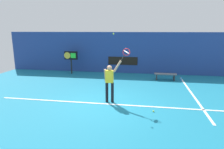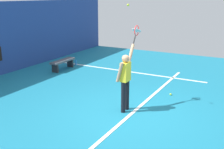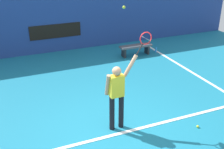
{
  "view_description": "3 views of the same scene",
  "coord_description": "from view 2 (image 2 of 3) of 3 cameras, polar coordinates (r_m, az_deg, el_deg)",
  "views": [
    {
      "loc": [
        1.62,
        -8.22,
        3.21
      ],
      "look_at": [
        0.12,
        0.79,
        1.14
      ],
      "focal_mm": 31.85,
      "sensor_mm": 36.0,
      "label": 1
    },
    {
      "loc": [
        -6.77,
        -3.16,
        3.32
      ],
      "look_at": [
        -0.19,
        0.42,
        1.15
      ],
      "focal_mm": 44.65,
      "sensor_mm": 36.0,
      "label": 2
    },
    {
      "loc": [
        -2.32,
        -5.4,
        4.24
      ],
      "look_at": [
        0.3,
        0.87,
        1.16
      ],
      "focal_mm": 45.55,
      "sensor_mm": 36.0,
      "label": 3
    }
  ],
  "objects": [
    {
      "name": "spare_ball",
      "position": [
        9.73,
        11.92,
        -3.99
      ],
      "size": [
        0.07,
        0.07,
        0.07
      ],
      "primitive_type": "sphere",
      "color": "#CCE033",
      "rests_on": "ground_plane"
    },
    {
      "name": "tennis_player",
      "position": [
        7.99,
        2.75,
        -0.71
      ],
      "size": [
        0.78,
        0.31,
        1.93
      ],
      "color": "black",
      "rests_on": "ground_plane"
    },
    {
      "name": "water_bottle",
      "position": [
        13.69,
        -7.41,
        2.45
      ],
      "size": [
        0.07,
        0.07,
        0.24
      ],
      "primitive_type": "cylinder",
      "color": "#338CD8",
      "rests_on": "ground_plane"
    },
    {
      "name": "tennis_racket",
      "position": [
        8.36,
        5.02,
        8.75
      ],
      "size": [
        0.46,
        0.27,
        0.61
      ],
      "color": "black"
    },
    {
      "name": "court_sideline",
      "position": [
        12.46,
        2.96,
        0.66
      ],
      "size": [
        0.1,
        7.0,
        0.01
      ],
      "primitive_type": "cube",
      "color": "white",
      "rests_on": "ground_plane"
    },
    {
      "name": "ground_plane",
      "position": [
        8.18,
        3.24,
        -7.86
      ],
      "size": [
        18.0,
        18.0,
        0.0
      ],
      "primitive_type": "plane",
      "color": "teal"
    },
    {
      "name": "tennis_ball",
      "position": [
        7.81,
        3.32,
        14.03
      ],
      "size": [
        0.07,
        0.07,
        0.07
      ],
      "primitive_type": "sphere",
      "color": "#CCE033"
    },
    {
      "name": "court_bench",
      "position": [
        12.87,
        -10.04,
        2.46
      ],
      "size": [
        1.4,
        0.36,
        0.45
      ],
      "color": "#4C4C51",
      "rests_on": "ground_plane"
    },
    {
      "name": "court_baseline",
      "position": [
        8.13,
        4.05,
        -7.99
      ],
      "size": [
        10.0,
        0.1,
        0.01
      ],
      "primitive_type": "cube",
      "color": "white",
      "rests_on": "ground_plane"
    }
  ]
}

